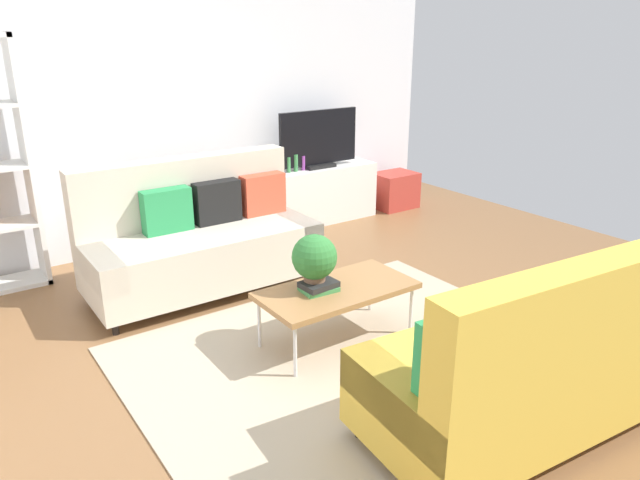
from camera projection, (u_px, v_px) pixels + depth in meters
ground_plane at (337, 346)px, 4.19m from camera, size 7.68×7.68×0.00m
wall_far at (170, 100)px, 5.86m from camera, size 6.40×0.12×2.90m
area_rug at (348, 354)px, 4.08m from camera, size 2.90×2.20×0.01m
couch_beige at (200, 238)px, 4.99m from camera, size 1.90×0.85×1.10m
couch_green at (536, 361)px, 3.16m from camera, size 1.97×1.01×1.10m
coffee_table at (337, 291)px, 4.13m from camera, size 1.10×0.56×0.42m
tv_console at (318, 194)px, 6.81m from camera, size 1.40×0.44×0.64m
tv at (319, 140)px, 6.59m from camera, size 1.00×0.20×0.64m
storage_trunk at (394, 190)px, 7.37m from camera, size 0.52×0.40×0.44m
potted_plant at (314, 259)px, 4.01m from camera, size 0.31×0.31×0.40m
table_book_0 at (319, 289)px, 4.06m from camera, size 0.25×0.20×0.03m
table_book_1 at (319, 284)px, 4.05m from camera, size 0.25×0.19×0.04m
vase_0 at (271, 165)px, 6.40m from camera, size 0.11×0.11×0.17m
bottle_0 at (289, 165)px, 6.43m from camera, size 0.04×0.04×0.17m
bottle_1 at (296, 163)px, 6.47m from camera, size 0.05×0.05×0.19m
bottle_2 at (303, 163)px, 6.53m from camera, size 0.04×0.04×0.16m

